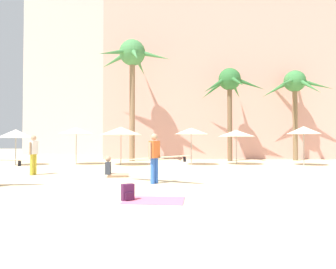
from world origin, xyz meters
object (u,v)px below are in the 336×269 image
Objects in this scene: palm_tree_center at (295,87)px; cafe_umbrella_4 at (121,131)px; person_far_right at (33,153)px; person_near_right at (112,170)px; backpack at (128,193)px; person_mid_center at (155,157)px; palm_tree_left at (230,85)px; palm_tree_far_left at (132,60)px; cafe_umbrella_5 at (76,131)px; cafe_umbrella_3 at (16,134)px; cafe_umbrella_0 at (236,133)px; beach_towel at (154,200)px; cafe_umbrella_1 at (191,131)px; cafe_umbrella_2 at (304,130)px.

palm_tree_center is 14.65m from cafe_umbrella_4.
person_near_right is (3.75, -0.75, -0.68)m from person_far_right.
person_far_right is (-5.22, 5.94, 0.78)m from backpack.
palm_tree_left is at bearing -77.89° from person_mid_center.
palm_tree_far_left is 3.35× the size of person_mid_center.
palm_tree_left is 12.13m from cafe_umbrella_5.
backpack is 7.94m from person_far_right.
cafe_umbrella_5 is 1.37× the size of person_far_right.
cafe_umbrella_4 is 6.78m from person_far_right.
person_mid_center is at bearing -41.00° from cafe_umbrella_3.
cafe_umbrella_0 is at bearing 42.45° from person_far_right.
palm_tree_center is 3.19× the size of cafe_umbrella_3.
cafe_umbrella_3 is (-14.18, -1.05, -0.04)m from cafe_umbrella_0.
person_mid_center is (-5.01, -13.06, -4.99)m from palm_tree_left.
beach_towel is (-4.54, -12.56, -2.05)m from cafe_umbrella_0.
cafe_umbrella_1 is 1.34× the size of person_far_right.
person_near_right is at bearing -61.49° from cafe_umbrella_5.
palm_tree_left is at bearing 130.97° from backpack.
cafe_umbrella_2 is at bearing -10.14° from cafe_umbrella_0.
cafe_umbrella_0 is at bearing 169.86° from cafe_umbrella_2.
person_far_right is (-5.66, 2.61, 0.03)m from person_mid_center.
palm_tree_center is at bearing 45.10° from person_far_right.
cafe_umbrella_4 reaches higher than person_near_right.
person_far_right is (0.16, -6.43, -1.25)m from cafe_umbrella_5.
cafe_umbrella_4 is at bearing -158.17° from palm_tree_center.
cafe_umbrella_3 is 12.53m from person_mid_center.
palm_tree_center reaches higher than backpack.
cafe_umbrella_0 is 10.11m from person_near_right.
person_far_right is (-10.42, -6.62, -1.07)m from cafe_umbrella_0.
person_near_right is (-2.14, 5.18, 0.30)m from beach_towel.
palm_tree_far_left is 10.02m from cafe_umbrella_3.
cafe_umbrella_2 is at bearing 24.86° from person_near_right.
person_far_right is (-7.43, -6.16, -1.20)m from cafe_umbrella_1.
palm_tree_left is 2.57× the size of person_mid_center.
palm_tree_left reaches higher than cafe_umbrella_0.
palm_tree_far_left reaches higher than backpack.
palm_tree_left reaches higher than person_far_right.
cafe_umbrella_0 reaches higher than person_near_right.
cafe_umbrella_1 is 0.87× the size of cafe_umbrella_4.
cafe_umbrella_4 is 1.12× the size of cafe_umbrella_5.
palm_tree_center is 17.31m from cafe_umbrella_5.
cafe_umbrella_4 reaches higher than cafe_umbrella_3.
cafe_umbrella_0 is at bearing -140.41° from palm_tree_center.
palm_tree_center is at bearing 117.23° from backpack.
person_mid_center is at bearing -126.78° from palm_tree_center.
person_near_right is at bearing -132.15° from cafe_umbrella_0.
person_mid_center and person_far_right have the same top height.
palm_tree_left is at bearing 52.80° from cafe_umbrella_1.
cafe_umbrella_1 is 12.46m from backpack.
cafe_umbrella_5 is (-16.20, -4.84, -3.69)m from palm_tree_center.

